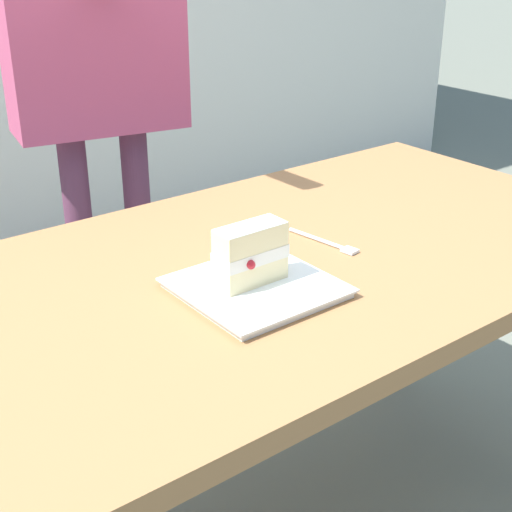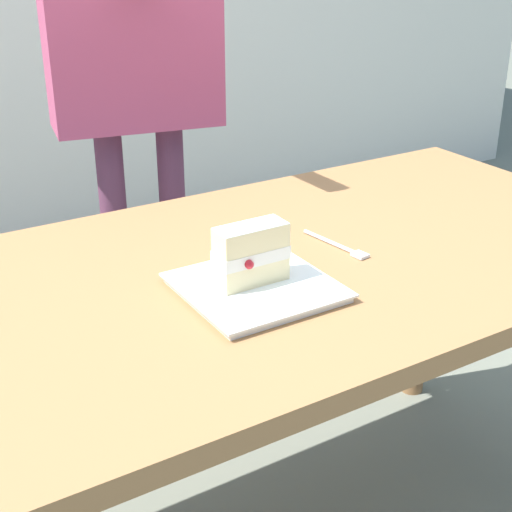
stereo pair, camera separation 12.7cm
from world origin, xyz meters
name	(u,v)px [view 1 (the left image)]	position (x,y,z in m)	size (l,w,h in m)	color
patio_table	(261,309)	(0.00, 0.00, 0.67)	(1.66, 0.82, 0.77)	olive
dessert_plate	(256,288)	(0.08, 0.09, 0.78)	(0.25, 0.25, 0.02)	white
cake_slice	(251,254)	(0.08, 0.08, 0.84)	(0.13, 0.06, 0.11)	beige
dessert_fork	(327,242)	(-0.16, 0.01, 0.77)	(0.04, 0.17, 0.01)	silver
diner_person	(93,27)	(-0.10, -0.83, 1.11)	(0.48, 0.62, 1.66)	#5D3049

